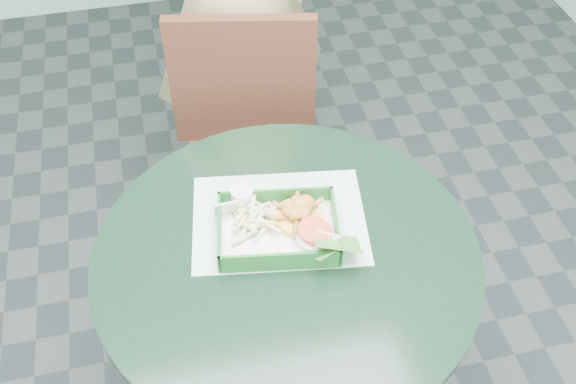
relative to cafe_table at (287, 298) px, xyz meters
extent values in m
cylinder|color=black|center=(0.00, 0.00, -0.20)|extent=(0.09, 0.09, 0.70)
cylinder|color=black|center=(0.00, 0.00, 0.15)|extent=(0.90, 0.90, 0.03)
cube|color=#321B11|center=(0.03, 0.54, -0.13)|extent=(0.46, 0.46, 0.04)
cube|color=#321B11|center=(0.03, 0.75, 0.12)|extent=(0.46, 0.04, 0.46)
cube|color=#321B11|center=(-0.17, 0.35, -0.37)|extent=(0.04, 0.04, 0.43)
cube|color=#321B11|center=(0.23, 0.35, -0.37)|extent=(0.04, 0.04, 0.43)
cube|color=#321B11|center=(-0.17, 0.74, -0.37)|extent=(0.04, 0.04, 0.43)
cube|color=#321B11|center=(0.23, 0.74, -0.37)|extent=(0.04, 0.04, 0.43)
cube|color=#AFD1CA|center=(0.00, 0.10, 0.17)|extent=(0.46, 0.37, 0.00)
cube|color=#1C5B23|center=(-0.01, 0.05, 0.18)|extent=(0.28, 0.20, 0.01)
cube|color=white|center=(-0.01, 0.05, 0.18)|extent=(0.27, 0.19, 0.00)
cube|color=#1C5B23|center=(-0.01, 0.15, 0.20)|extent=(0.28, 0.01, 0.05)
cube|color=#1C5B23|center=(-0.01, -0.05, 0.20)|extent=(0.28, 0.01, 0.05)
cube|color=#1C5B23|center=(0.13, 0.05, 0.20)|extent=(0.01, 0.20, 0.05)
cube|color=#1C5B23|center=(-0.15, 0.05, 0.20)|extent=(0.01, 0.20, 0.05)
cylinder|color=gold|center=(0.04, 0.08, 0.20)|extent=(0.11, 0.11, 0.02)
cylinder|color=white|center=(-0.09, 0.15, 0.22)|extent=(0.05, 0.05, 0.03)
cylinder|color=silver|center=(-0.09, 0.15, 0.23)|extent=(0.05, 0.05, 0.00)
cylinder|color=white|center=(0.07, 0.01, 0.20)|extent=(0.09, 0.09, 0.03)
torus|color=silver|center=(0.07, 0.01, 0.22)|extent=(0.08, 0.08, 0.01)
cylinder|color=#CD462C|center=(0.07, 0.01, 0.23)|extent=(0.08, 0.08, 0.01)
camera|label=1|loc=(-0.21, -0.95, 1.42)|focal=42.00mm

